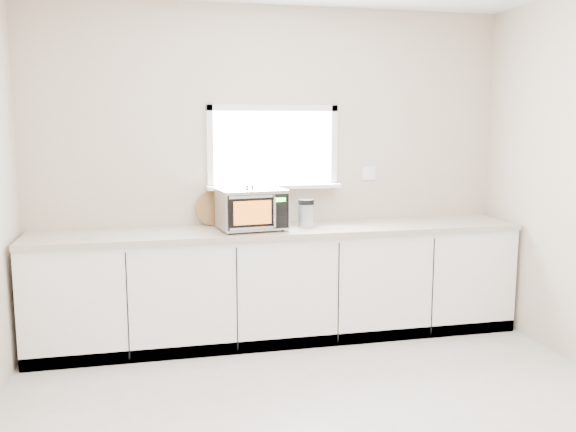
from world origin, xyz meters
name	(u,v)px	position (x,y,z in m)	size (l,w,h in m)	color
back_wall	(273,170)	(0.00, 2.00, 1.36)	(4.00, 0.17, 2.70)	beige
cabinets	(280,286)	(0.00, 1.70, 0.44)	(3.92, 0.60, 0.88)	white
countertop	(281,230)	(0.00, 1.69, 0.90)	(3.92, 0.64, 0.04)	#BFB39E
microwave	(252,209)	(-0.24, 1.66, 1.09)	(0.54, 0.45, 0.32)	black
knife_block	(249,211)	(-0.26, 1.67, 1.07)	(0.13, 0.25, 0.35)	#4E301B
cutting_board	(213,208)	(-0.51, 1.94, 1.06)	(0.29, 0.29, 0.02)	olive
coffee_grinder	(306,213)	(0.21, 1.68, 1.03)	(0.15, 0.15, 0.23)	#ABADB2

